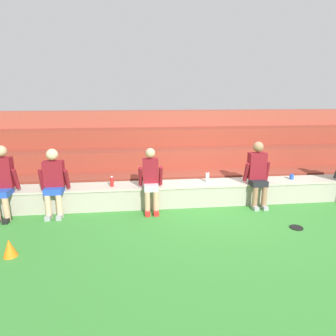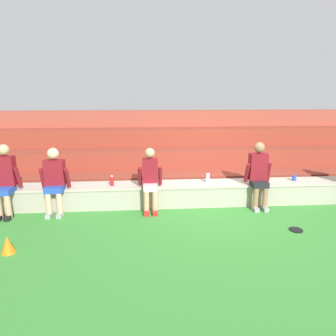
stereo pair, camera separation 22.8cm
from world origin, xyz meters
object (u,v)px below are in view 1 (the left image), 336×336
(water_bottle_near_right, at_px, (207,177))
(frisbee, at_px, (296,228))
(person_center, at_px, (151,179))
(sports_cone, at_px, (10,248))
(person_right_of_center, at_px, (258,172))
(person_left_of_center, at_px, (54,180))
(person_far_left, at_px, (3,181))
(plastic_cup_right_end, at_px, (292,177))
(water_bottle_mid_left, at_px, (112,182))

(water_bottle_near_right, height_order, frisbee, water_bottle_near_right)
(person_center, relative_size, sports_cone, 4.81)
(person_right_of_center, distance_m, sports_cone, 4.71)
(person_left_of_center, bearing_deg, person_far_left, 179.74)
(person_left_of_center, xyz_separation_m, person_right_of_center, (4.13, 0.03, 0.03))
(water_bottle_near_right, distance_m, plastic_cup_right_end, 1.94)
(water_bottle_near_right, relative_size, frisbee, 1.04)
(person_left_of_center, height_order, person_center, person_left_of_center)
(person_right_of_center, distance_m, water_bottle_near_right, 1.05)
(person_center, bearing_deg, person_right_of_center, 0.72)
(person_far_left, relative_size, person_left_of_center, 1.06)
(sports_cone, bearing_deg, person_center, 34.59)
(water_bottle_near_right, height_order, sports_cone, water_bottle_near_right)
(person_far_left, xyz_separation_m, person_right_of_center, (5.06, 0.03, 0.00))
(plastic_cup_right_end, distance_m, sports_cone, 5.66)
(person_center, relative_size, person_right_of_center, 0.94)
(water_bottle_near_right, height_order, plastic_cup_right_end, water_bottle_near_right)
(water_bottle_mid_left, height_order, frisbee, water_bottle_mid_left)
(person_left_of_center, bearing_deg, frisbee, -14.01)
(person_right_of_center, relative_size, frisbee, 6.01)
(frisbee, height_order, sports_cone, sports_cone)
(person_center, xyz_separation_m, plastic_cup_right_end, (3.18, 0.30, -0.14))
(water_bottle_near_right, xyz_separation_m, sports_cone, (-3.41, -1.80, -0.45))
(plastic_cup_right_end, bearing_deg, frisbee, -114.57)
(frisbee, xyz_separation_m, sports_cone, (-4.71, -0.39, 0.13))
(water_bottle_near_right, relative_size, sports_cone, 0.89)
(water_bottle_near_right, distance_m, frisbee, 2.00)
(plastic_cup_right_end, height_order, frisbee, plastic_cup_right_end)
(person_center, xyz_separation_m, frisbee, (2.54, -1.11, -0.67))
(water_bottle_mid_left, bearing_deg, person_center, -15.80)
(person_left_of_center, relative_size, frisbee, 5.77)
(person_far_left, bearing_deg, water_bottle_near_right, 4.33)
(person_center, relative_size, frisbee, 5.64)
(person_left_of_center, distance_m, plastic_cup_right_end, 5.08)
(person_left_of_center, xyz_separation_m, sports_cone, (-0.29, -1.49, -0.58))
(plastic_cup_right_end, distance_m, frisbee, 1.64)
(frisbee, relative_size, sports_cone, 0.85)
(person_far_left, xyz_separation_m, sports_cone, (0.64, -1.49, -0.60))
(person_far_left, relative_size, person_center, 1.08)
(water_bottle_near_right, bearing_deg, person_left_of_center, -174.32)
(frisbee, distance_m, sports_cone, 4.72)
(person_far_left, bearing_deg, frisbee, -11.70)
(person_right_of_center, relative_size, water_bottle_mid_left, 6.32)
(person_far_left, height_order, person_right_of_center, person_far_left)
(water_bottle_near_right, bearing_deg, person_far_left, -175.67)
(person_left_of_center, relative_size, plastic_cup_right_end, 11.46)
(water_bottle_mid_left, xyz_separation_m, sports_cone, (-1.37, -1.72, -0.44))
(water_bottle_mid_left, bearing_deg, person_right_of_center, -3.69)
(person_far_left, bearing_deg, sports_cone, -66.78)
(plastic_cup_right_end, bearing_deg, sports_cone, -161.46)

